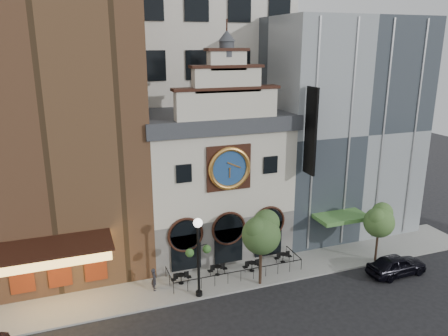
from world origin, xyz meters
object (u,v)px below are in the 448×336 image
car_right (396,265)px  lamppost (198,249)px  tree_right (379,220)px  bistro_0 (181,278)px  bistro_3 (283,257)px  pedestrian (154,279)px  bistro_2 (252,266)px  tree_left (262,232)px  bistro_1 (218,270)px

car_right → lamppost: lamppost is taller
car_right → tree_right: 3.77m
bistro_0 → tree_right: (16.42, -2.02, 3.23)m
bistro_3 → tree_right: bearing=-17.7°
bistro_3 → pedestrian: bearing=-177.1°
bistro_2 → car_right: car_right is taller
bistro_2 → tree_right: 11.22m
pedestrian → tree_left: size_ratio=0.30×
tree_left → tree_right: tree_left is taller
bistro_0 → car_right: car_right is taller
bistro_3 → lamppost: size_ratio=0.26×
pedestrian → lamppost: 4.49m
bistro_2 → car_right: bearing=-21.5°
lamppost → tree_left: bearing=-6.0°
car_right → tree_left: 11.65m
lamppost → car_right: bearing=-14.6°
bistro_2 → pedestrian: 7.96m
bistro_1 → pedestrian: size_ratio=0.90×
bistro_3 → tree_right: tree_right is taller
bistro_1 → tree_left: (2.69, -2.29, 3.79)m
tree_right → bistro_0: bearing=173.0°
bistro_3 → lamppost: (-8.09, -2.43, 3.27)m
bistro_0 → tree_right: bearing=-7.0°
bistro_3 → tree_left: bearing=-142.9°
bistro_1 → lamppost: lamppost is taller
bistro_2 → bistro_3: same height
pedestrian → tree_left: bearing=-96.3°
bistro_0 → pedestrian: bearing=-175.5°
tree_left → pedestrian: bearing=166.7°
bistro_0 → lamppost: lamppost is taller
tree_left → bistro_3: bearing=37.1°
tree_right → pedestrian: bearing=174.3°
car_right → bistro_3: bearing=56.7°
lamppost → bistro_1: bearing=39.7°
car_right → tree_right: tree_right is taller
bistro_1 → bistro_2: size_ratio=1.00×
bistro_2 → tree_left: (-0.12, -1.93, 3.79)m
pedestrian → tree_right: bearing=-88.8°
bistro_3 → bistro_0: bearing=-177.5°
pedestrian → tree_left: tree_left is taller
bistro_2 → bistro_1: bearing=172.7°
bistro_1 → car_right: bearing=-18.7°
bistro_1 → car_right: size_ratio=0.32×
bistro_0 → tree_left: 7.16m
bistro_3 → bistro_1: bearing=-179.0°
bistro_1 → tree_left: size_ratio=0.27×
car_right → tree_right: size_ratio=0.98×
car_right → pedestrian: pedestrian is taller
bistro_3 → lamppost: bearing=-163.3°
tree_left → tree_right: 10.71m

